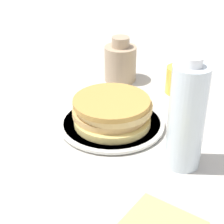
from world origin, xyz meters
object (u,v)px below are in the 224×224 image
at_px(plate, 112,123).
at_px(juice_glass, 178,80).
at_px(pancake_stack, 112,111).
at_px(cream_jug, 120,62).
at_px(water_bottle_near, 187,117).

bearing_deg(plate, juice_glass, 14.33).
height_order(pancake_stack, juice_glass, juice_glass).
relative_size(plate, cream_jug, 1.91).
bearing_deg(plate, water_bottle_near, -75.44).
height_order(plate, cream_jug, cream_jug).
height_order(juice_glass, cream_jug, cream_jug).
bearing_deg(pancake_stack, plate, -123.64).
distance_m(plate, pancake_stack, 0.04).
height_order(pancake_stack, cream_jug, cream_jug).
relative_size(plate, water_bottle_near, 1.08).
relative_size(pancake_stack, juice_glass, 2.57).
bearing_deg(plate, pancake_stack, 56.36).
height_order(plate, water_bottle_near, water_bottle_near).
height_order(cream_jug, water_bottle_near, water_bottle_near).
xyz_separation_m(juice_glass, water_bottle_near, (-0.21, -0.27, 0.08)).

